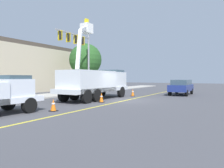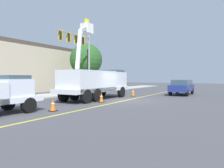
# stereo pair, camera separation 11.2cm
# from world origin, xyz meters

# --- Properties ---
(ground) EXTENTS (120.00, 120.00, 0.00)m
(ground) POSITION_xyz_m (0.00, 0.00, 0.00)
(ground) COLOR #47474C
(sidewalk_far_side) EXTENTS (60.10, 6.17, 0.12)m
(sidewalk_far_side) POSITION_xyz_m (-0.38, 8.82, 0.06)
(sidewalk_far_side) COLOR #B2ADA3
(sidewalk_far_side) RESTS_ON ground
(lane_centre_stripe) EXTENTS (49.96, 2.31, 0.01)m
(lane_centre_stripe) POSITION_xyz_m (0.00, 0.00, 0.00)
(lane_centre_stripe) COLOR yellow
(lane_centre_stripe) RESTS_ON ground
(utility_bucket_truck) EXTENTS (8.30, 3.31, 7.46)m
(utility_bucket_truck) POSITION_xyz_m (-0.45, 2.79, 1.62)
(utility_bucket_truck) COLOR silver
(utility_bucket_truck) RESTS_ON ground
(passing_minivan) EXTENTS (4.88, 2.12, 1.69)m
(passing_minivan) POSITION_xyz_m (8.35, -2.55, 0.97)
(passing_minivan) COLOR navy
(passing_minivan) RESTS_ON ground
(traffic_cone_mid_front) EXTENTS (0.40, 0.40, 0.71)m
(traffic_cone_mid_front) POSITION_xyz_m (-7.16, 0.83, 0.35)
(traffic_cone_mid_front) COLOR black
(traffic_cone_mid_front) RESTS_ON ground
(traffic_cone_mid_rear) EXTENTS (0.40, 0.40, 0.76)m
(traffic_cone_mid_rear) POSITION_xyz_m (-2.20, 0.96, 0.37)
(traffic_cone_mid_rear) COLOR black
(traffic_cone_mid_rear) RESTS_ON ground
(traffic_cone_trailing) EXTENTS (0.40, 0.40, 0.76)m
(traffic_cone_trailing) POSITION_xyz_m (3.94, 1.31, 0.37)
(traffic_cone_trailing) COLOR black
(traffic_cone_trailing) RESTS_ON ground
(traffic_signal_mast) EXTENTS (5.73, 0.73, 8.00)m
(traffic_signal_mast) POSITION_xyz_m (3.18, 7.95, 5.52)
(traffic_signal_mast) COLOR gray
(traffic_signal_mast) RESTS_ON ground
(commercial_building_backdrop) EXTENTS (26.21, 8.88, 6.45)m
(commercial_building_backdrop) POSITION_xyz_m (0.53, 17.95, 3.22)
(commercial_building_backdrop) COLOR beige
(commercial_building_backdrop) RESTS_ON ground
(street_tree_right) EXTENTS (4.68, 4.68, 6.86)m
(street_tree_right) POSITION_xyz_m (7.93, 10.95, 4.52)
(street_tree_right) COLOR brown
(street_tree_right) RESTS_ON ground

